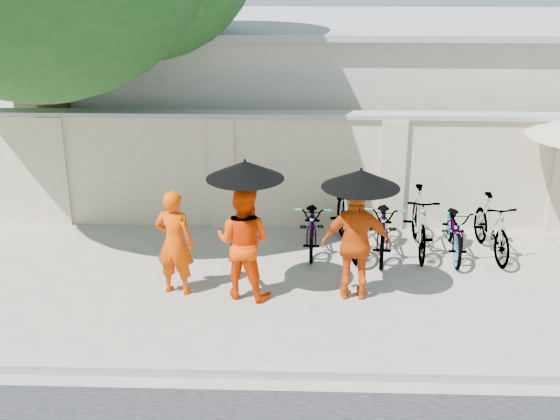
{
  "coord_description": "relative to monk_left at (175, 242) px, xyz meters",
  "views": [
    {
      "loc": [
        0.44,
        -8.77,
        4.76
      ],
      "look_at": [
        0.1,
        0.98,
        1.1
      ],
      "focal_mm": 45.0,
      "sensor_mm": 36.0,
      "label": 1
    }
  ],
  "objects": [
    {
      "name": "building_behind",
      "position": [
        3.4,
        6.57,
        0.81
      ],
      "size": [
        14.0,
        6.0,
        3.2
      ],
      "primitive_type": "cube",
      "color": "beige",
      "rests_on": "ground"
    },
    {
      "name": "bike_0",
      "position": [
        2.01,
        1.66,
        -0.35
      ],
      "size": [
        0.62,
        1.69,
        0.88
      ],
      "primitive_type": "imported",
      "rotation": [
        0.0,
        0.0,
        -0.02
      ],
      "color": "gray",
      "rests_on": "ground"
    },
    {
      "name": "bike_2",
      "position": [
        3.17,
        1.5,
        -0.31
      ],
      "size": [
        0.86,
        1.9,
        0.97
      ],
      "primitive_type": "imported",
      "rotation": [
        0.0,
        0.0,
        -0.12
      ],
      "color": "gray",
      "rests_on": "ground"
    },
    {
      "name": "compound_wall",
      "position": [
        2.4,
        2.77,
        0.21
      ],
      "size": [
        20.0,
        0.3,
        2.0
      ],
      "primitive_type": "cube",
      "color": "beige",
      "rests_on": "ground"
    },
    {
      "name": "bike_1",
      "position": [
        2.59,
        1.64,
        -0.22
      ],
      "size": [
        0.78,
        1.96,
        1.14
      ],
      "primitive_type": "imported",
      "rotation": [
        0.0,
        0.0,
        0.13
      ],
      "color": "gray",
      "rests_on": "ground"
    },
    {
      "name": "kerb",
      "position": [
        1.4,
        -2.13,
        -0.73
      ],
      "size": [
        40.0,
        0.16,
        0.12
      ],
      "primitive_type": "cube",
      "color": "#9A9A9A",
      "rests_on": "ground"
    },
    {
      "name": "parasol_right",
      "position": [
        2.62,
        -0.16,
        1.04
      ],
      "size": [
        1.08,
        1.08,
        1.0
      ],
      "color": "black",
      "rests_on": "ground"
    },
    {
      "name": "monk_right",
      "position": [
        2.6,
        -0.08,
        0.05
      ],
      "size": [
        0.99,
        0.43,
        1.69
      ],
      "primitive_type": "imported",
      "rotation": [
        0.0,
        0.0,
        3.13
      ],
      "color": "#DD4D0A",
      "rests_on": "ground"
    },
    {
      "name": "bike_5",
      "position": [
        4.92,
        1.51,
        -0.3
      ],
      "size": [
        0.62,
        1.68,
        0.99
      ],
      "primitive_type": "imported",
      "rotation": [
        0.0,
        0.0,
        0.1
      ],
      "color": "gray",
      "rests_on": "ground"
    },
    {
      "name": "monk_left",
      "position": [
        0.0,
        0.0,
        0.0
      ],
      "size": [
        0.64,
        0.49,
        1.58
      ],
      "primitive_type": "imported",
      "rotation": [
        0.0,
        0.0,
        2.92
      ],
      "color": "#F14700",
      "rests_on": "ground"
    },
    {
      "name": "ground",
      "position": [
        1.4,
        -0.43,
        -0.79
      ],
      "size": [
        80.0,
        80.0,
        0.0
      ],
      "primitive_type": "plane",
      "color": "#B3A997"
    },
    {
      "name": "bike_3",
      "position": [
        3.75,
        1.59,
        -0.25
      ],
      "size": [
        0.59,
        1.81,
        1.07
      ],
      "primitive_type": "imported",
      "rotation": [
        0.0,
        0.0,
        -0.05
      ],
      "color": "gray",
      "rests_on": "ground"
    },
    {
      "name": "bike_4",
      "position": [
        4.34,
        1.51,
        -0.33
      ],
      "size": [
        0.75,
        1.78,
        0.91
      ],
      "primitive_type": "imported",
      "rotation": [
        0.0,
        0.0,
        -0.08
      ],
      "color": "gray",
      "rests_on": "ground"
    },
    {
      "name": "monk_center",
      "position": [
        1.0,
        -0.07,
        0.05
      ],
      "size": [
        0.97,
        0.85,
        1.68
      ],
      "primitive_type": "imported",
      "rotation": [
        0.0,
        0.0,
        2.84
      ],
      "color": "#FF3E00",
      "rests_on": "ground"
    },
    {
      "name": "parasol_center",
      "position": [
        1.05,
        -0.15,
        1.15
      ],
      "size": [
        1.08,
        1.08,
        1.11
      ],
      "color": "black",
      "rests_on": "ground"
    }
  ]
}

